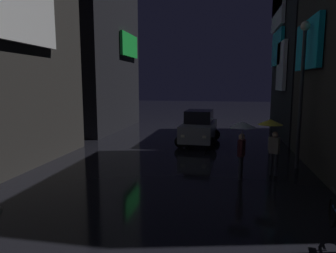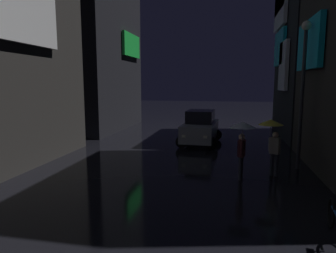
% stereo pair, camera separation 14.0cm
% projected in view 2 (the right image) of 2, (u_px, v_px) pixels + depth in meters
% --- Properties ---
extents(building_right_far, '(4.25, 7.21, 12.71)m').
position_uv_depth(building_right_far, '(319.00, 35.00, 18.32)').
color(building_right_far, black).
rests_on(building_right_far, ground).
extents(pedestrian_near_crossing_clear, '(0.90, 0.90, 2.12)m').
position_uv_depth(pedestrian_near_crossing_clear, '(242.00, 134.00, 10.43)').
color(pedestrian_near_crossing_clear, '#2D2D38').
rests_on(pedestrian_near_crossing_clear, ground).
extents(pedestrian_far_right_yellow, '(0.90, 0.90, 2.12)m').
position_uv_depth(pedestrian_far_right_yellow, '(272.00, 132.00, 11.02)').
color(pedestrian_far_right_yellow, '#2D2D38').
rests_on(pedestrian_far_right_yellow, ground).
extents(bicycle_parked_at_storefront, '(0.29, 1.81, 0.96)m').
position_uv_depth(bicycle_parked_at_storefront, '(336.00, 222.00, 6.62)').
color(bicycle_parked_at_storefront, black).
rests_on(bicycle_parked_at_storefront, ground).
extents(car_distant, '(2.39, 4.22, 1.92)m').
position_uv_depth(car_distant, '(200.00, 128.00, 17.08)').
color(car_distant, '#99999E').
rests_on(car_distant, ground).
extents(streetlamp_right_far, '(0.36, 0.36, 5.79)m').
position_uv_depth(streetlamp_right_far, '(303.00, 79.00, 11.65)').
color(streetlamp_right_far, '#2D2D33').
rests_on(streetlamp_right_far, ground).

